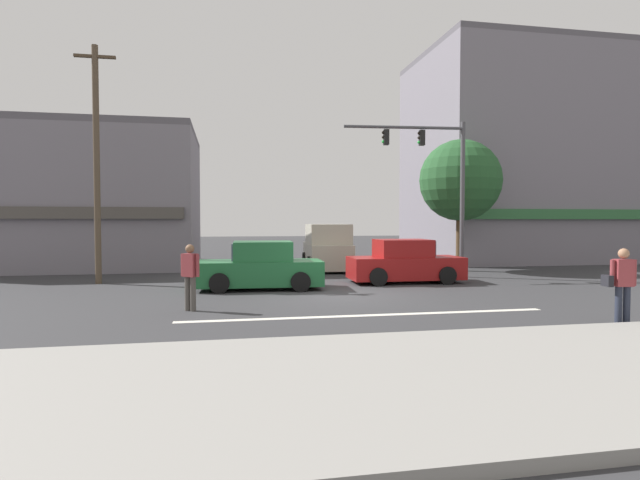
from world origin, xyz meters
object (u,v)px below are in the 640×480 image
Objects in this scene: sedan_parked_curbside at (405,263)px; pedestrian_foreground_with_bag at (622,282)px; sedan_approaching_near at (260,268)px; utility_pole_far_right at (464,191)px; utility_pole_near_left at (97,161)px; van_waiting_far at (327,248)px; street_tree at (460,181)px; traffic_light_mast at (439,173)px; pedestrian_mid_crossing at (190,273)px.

sedan_parked_curbside is 2.47× the size of pedestrian_foreground_with_bag.
utility_pole_far_right is at bearing 33.74° from sedan_approaching_near.
van_waiting_far is (9.14, 3.58, -3.39)m from utility_pole_near_left.
street_tree reaches higher than van_waiting_far.
utility_pole_far_right is at bearing 15.99° from utility_pole_near_left.
sedan_parked_curbside is 5.62m from van_waiting_far.
traffic_light_mast reaches higher than pedestrian_foreground_with_bag.
sedan_approaching_near is at bearing -154.52° from street_tree.
sedan_parked_curbside is (-5.55, -6.46, -3.07)m from utility_pole_far_right.
traffic_light_mast is at bearing -1.66° from utility_pole_near_left.
traffic_light_mast is 1.31× the size of van_waiting_far.
utility_pole_far_right is 9.05m from sedan_parked_curbside.
street_tree is 3.54× the size of pedestrian_foreground_with_bag.
pedestrian_foreground_with_bag is (1.84, -8.16, 0.24)m from sedan_parked_curbside.
traffic_light_mast is (-3.65, -5.11, 0.39)m from utility_pole_far_right.
utility_pole_near_left is 10.39m from van_waiting_far.
sedan_parked_curbside is 2.47× the size of pedestrian_mid_crossing.
van_waiting_far reaches higher than pedestrian_mid_crossing.
utility_pole_far_right is 4.35× the size of pedestrian_mid_crossing.
utility_pole_far_right is 1.74× the size of sedan_approaching_near.
van_waiting_far is 13.95m from pedestrian_foreground_with_bag.
pedestrian_mid_crossing is (-9.24, -5.90, -3.23)m from traffic_light_mast.
sedan_parked_curbside is at bearing 102.70° from pedestrian_foreground_with_bag.
sedan_approaching_near is 2.50× the size of pedestrian_foreground_with_bag.
pedestrian_foreground_with_bag is (-0.07, -9.50, -3.22)m from traffic_light_mast.
pedestrian_foreground_with_bag is (12.81, -9.88, -3.44)m from utility_pole_near_left.
utility_pole_far_right is 4.35× the size of pedestrian_foreground_with_bag.
pedestrian_mid_crossing is (-5.50, -9.85, -0.06)m from van_waiting_far.
sedan_parked_curbside is at bearing 31.82° from pedestrian_mid_crossing.
sedan_approaching_near is 4.24m from pedestrian_mid_crossing.
pedestrian_foreground_with_bag is 1.00× the size of pedestrian_mid_crossing.
traffic_light_mast is at bearing 16.63° from sedan_approaching_near.
van_waiting_far is at bearing 60.21° from sedan_approaching_near.
traffic_light_mast is at bearing -132.04° from street_tree.
utility_pole_near_left is at bearing 120.14° from pedestrian_mid_crossing.
utility_pole_near_left is 1.80× the size of van_waiting_far.
traffic_light_mast reaches higher than sedan_approaching_near.
sedan_parked_curbside is at bearing -8.90° from utility_pole_near_left.
pedestrian_mid_crossing is at bearing -119.19° from van_waiting_far.
pedestrian_foreground_with_bag is at bearing -45.66° from sedan_approaching_near.
traffic_light_mast is at bearing 35.21° from sedan_parked_curbside.
street_tree is at bearing 79.86° from pedestrian_foreground_with_bag.
street_tree is 3.04m from traffic_light_mast.
street_tree is at bearing -119.46° from utility_pole_far_right.
utility_pole_near_left reaches higher than pedestrian_mid_crossing.
pedestrian_mid_crossing is at bearing -148.18° from sedan_parked_curbside.
van_waiting_far is at bearing 21.40° from utility_pole_near_left.
street_tree reaches higher than pedestrian_foreground_with_bag.
pedestrian_mid_crossing is at bearing -118.19° from sedan_approaching_near.
van_waiting_far is at bearing 60.81° from pedestrian_mid_crossing.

